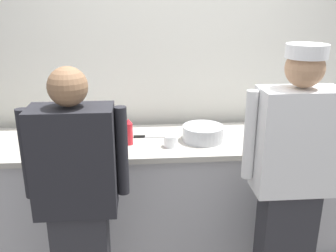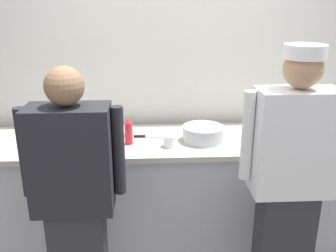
% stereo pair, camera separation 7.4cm
% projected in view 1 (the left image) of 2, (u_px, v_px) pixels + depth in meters
% --- Properties ---
extents(wall_back, '(5.05, 0.10, 2.84)m').
position_uv_depth(wall_back, '(169.00, 63.00, 3.17)').
color(wall_back, silver).
rests_on(wall_back, ground).
extents(prep_counter, '(3.22, 0.72, 0.91)m').
position_uv_depth(prep_counter, '(174.00, 191.00, 3.02)').
color(prep_counter, '#B2B2B7').
rests_on(prep_counter, ground).
extents(chef_near_left, '(0.59, 0.24, 1.61)m').
position_uv_depth(chef_near_left, '(78.00, 198.00, 2.14)').
color(chef_near_left, '#2D2D33').
rests_on(chef_near_left, ground).
extents(chef_center, '(0.61, 0.24, 1.71)m').
position_uv_depth(chef_center, '(292.00, 175.00, 2.29)').
color(chef_center, '#2D2D33').
rests_on(chef_center, ground).
extents(plate_stack_front, '(0.24, 0.24, 0.07)m').
position_uv_depth(plate_stack_front, '(61.00, 135.00, 2.86)').
color(plate_stack_front, white).
rests_on(plate_stack_front, prep_counter).
extents(plate_stack_rear, '(0.22, 0.22, 0.05)m').
position_uv_depth(plate_stack_rear, '(119.00, 133.00, 2.94)').
color(plate_stack_rear, white).
rests_on(plate_stack_rear, prep_counter).
extents(mixing_bowl_steel, '(0.31, 0.31, 0.12)m').
position_uv_depth(mixing_bowl_steel, '(203.00, 133.00, 2.83)').
color(mixing_bowl_steel, '#B7BABF').
rests_on(mixing_bowl_steel, prep_counter).
extents(sheet_tray, '(0.46, 0.34, 0.02)m').
position_uv_depth(sheet_tray, '(316.00, 132.00, 2.98)').
color(sheet_tray, '#B7BABF').
rests_on(sheet_tray, prep_counter).
extents(squeeze_bottle_secondary, '(0.06, 0.06, 0.20)m').
position_uv_depth(squeeze_bottle_secondary, '(129.00, 132.00, 2.74)').
color(squeeze_bottle_secondary, red).
rests_on(squeeze_bottle_secondary, prep_counter).
extents(ramekin_red_sauce, '(0.10, 0.10, 0.04)m').
position_uv_depth(ramekin_red_sauce, '(273.00, 125.00, 3.12)').
color(ramekin_red_sauce, white).
rests_on(ramekin_red_sauce, prep_counter).
extents(ramekin_orange_sauce, '(0.10, 0.10, 0.04)m').
position_uv_depth(ramekin_orange_sauce, '(256.00, 130.00, 3.00)').
color(ramekin_orange_sauce, white).
rests_on(ramekin_orange_sauce, prep_counter).
extents(deli_cup, '(0.09, 0.09, 0.08)m').
position_uv_depth(deli_cup, '(170.00, 141.00, 2.71)').
color(deli_cup, white).
rests_on(deli_cup, prep_counter).
extents(chefs_knife, '(0.27, 0.03, 0.02)m').
position_uv_depth(chefs_knife, '(148.00, 136.00, 2.91)').
color(chefs_knife, '#B7BABF').
rests_on(chefs_knife, prep_counter).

